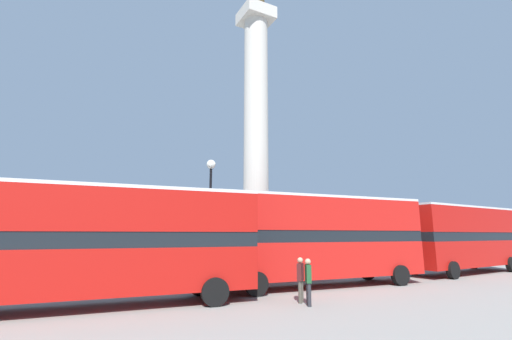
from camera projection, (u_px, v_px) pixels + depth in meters
name	position (u px, v px, depth m)	size (l,w,h in m)	color
ground_plane	(256.00, 275.00, 21.42)	(200.00, 200.00, 0.00)	gray
monument_column	(256.00, 194.00, 22.37)	(6.08, 6.08, 19.81)	beige
bus_a	(319.00, 236.00, 17.20)	(11.47, 3.51, 4.41)	red
bus_b	(461.00, 236.00, 23.00)	(10.50, 3.31, 4.37)	#B7140F
bus_c	(102.00, 240.00, 12.24)	(11.31, 3.58, 4.23)	#B7140F
equestrian_statue	(330.00, 246.00, 30.72)	(3.87, 2.95, 5.66)	beige
street_lamp	(210.00, 204.00, 18.68)	(0.51, 0.51, 6.63)	black
pedestrian_near_lamp	(308.00, 279.00, 12.41)	(0.35, 0.47, 1.65)	#28282D
pedestrian_by_plinth	(301.00, 277.00, 12.98)	(0.44, 0.42, 1.66)	#4C473D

